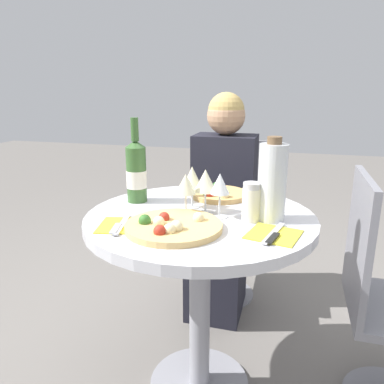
{
  "coord_description": "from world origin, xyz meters",
  "views": [
    {
      "loc": [
        0.31,
        -1.23,
        1.18
      ],
      "look_at": [
        -0.01,
        -0.07,
        0.84
      ],
      "focal_mm": 35.0,
      "sensor_mm": 36.0,
      "label": 1
    }
  ],
  "objects": [
    {
      "name": "dining_table",
      "position": [
        0.0,
        0.0,
        0.59
      ],
      "size": [
        0.82,
        0.82,
        0.74
      ],
      "color": "gray",
      "rests_on": "ground_plane"
    },
    {
      "name": "place_setting_left",
      "position": [
        -0.22,
        -0.19,
        0.75
      ],
      "size": [
        0.18,
        0.19,
        0.01
      ],
      "color": "yellow",
      "rests_on": "dining_table"
    },
    {
      "name": "seated_diner",
      "position": [
        -0.05,
        0.65,
        0.54
      ],
      "size": [
        0.33,
        0.44,
        1.16
      ],
      "rotation": [
        0.0,
        0.0,
        3.14
      ],
      "color": "black",
      "rests_on": "ground_plane"
    },
    {
      "name": "place_setting_right",
      "position": [
        0.27,
        -0.13,
        0.75
      ],
      "size": [
        0.18,
        0.19,
        0.01
      ],
      "color": "yellow",
      "rests_on": "dining_table"
    },
    {
      "name": "sugar_shaker",
      "position": [
        0.18,
        -0.02,
        0.81
      ],
      "size": [
        0.06,
        0.06,
        0.13
      ],
      "color": "silver",
      "rests_on": "dining_table"
    },
    {
      "name": "wine_glass_center",
      "position": [
        0.01,
        0.03,
        0.86
      ],
      "size": [
        0.08,
        0.08,
        0.16
      ],
      "color": "silver",
      "rests_on": "dining_table"
    },
    {
      "name": "wine_glass_front_right",
      "position": [
        0.07,
        -0.01,
        0.86
      ],
      "size": [
        0.07,
        0.07,
        0.16
      ],
      "color": "silver",
      "rests_on": "dining_table"
    },
    {
      "name": "wine_glass_front_left",
      "position": [
        -0.05,
        -0.01,
        0.85
      ],
      "size": [
        0.07,
        0.07,
        0.15
      ],
      "color": "silver",
      "rests_on": "dining_table"
    },
    {
      "name": "chair_behind_diner",
      "position": [
        -0.05,
        0.79,
        0.42
      ],
      "size": [
        0.41,
        0.41,
        0.89
      ],
      "rotation": [
        0.0,
        0.0,
        3.14
      ],
      "color": "slate",
      "rests_on": "ground_plane"
    },
    {
      "name": "pizza_small_far",
      "position": [
        0.02,
        0.23,
        0.76
      ],
      "size": [
        0.24,
        0.24,
        0.05
      ],
      "color": "tan",
      "rests_on": "dining_table"
    },
    {
      "name": "wine_glass_back_left",
      "position": [
        -0.05,
        0.07,
        0.86
      ],
      "size": [
        0.08,
        0.08,
        0.16
      ],
      "color": "silver",
      "rests_on": "dining_table"
    },
    {
      "name": "wine_bottle",
      "position": [
        -0.28,
        0.09,
        0.87
      ],
      "size": [
        0.08,
        0.08,
        0.33
      ],
      "color": "#38602D",
      "rests_on": "dining_table"
    },
    {
      "name": "pizza_large",
      "position": [
        -0.05,
        -0.17,
        0.76
      ],
      "size": [
        0.31,
        0.31,
        0.05
      ],
      "color": "#DBB26B",
      "rests_on": "dining_table"
    },
    {
      "name": "tall_carafe",
      "position": [
        0.25,
        0.01,
        0.88
      ],
      "size": [
        0.1,
        0.1,
        0.29
      ],
      "color": "silver",
      "rests_on": "dining_table"
    }
  ]
}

